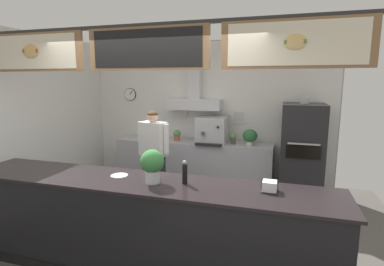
# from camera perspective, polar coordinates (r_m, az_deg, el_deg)

# --- Properties ---
(ground_plane) EXTENTS (6.24, 6.24, 0.00)m
(ground_plane) POSITION_cam_1_polar(r_m,az_deg,el_deg) (3.98, -7.18, -21.37)
(ground_plane) COLOR #514C47
(back_wall_assembly) EXTENTS (4.73, 2.78, 2.79)m
(back_wall_assembly) POSITION_cam_1_polar(r_m,az_deg,el_deg) (5.73, 2.25, 4.16)
(back_wall_assembly) COLOR #9E9E99
(back_wall_assembly) RESTS_ON ground_plane
(service_counter) EXTENTS (4.14, 0.74, 1.01)m
(service_counter) POSITION_cam_1_polar(r_m,az_deg,el_deg) (3.49, -9.58, -16.76)
(service_counter) COLOR black
(service_counter) RESTS_ON ground_plane
(back_prep_counter) EXTENTS (2.91, 0.55, 0.94)m
(back_prep_counter) POSITION_cam_1_polar(r_m,az_deg,el_deg) (5.75, 0.19, -6.24)
(back_prep_counter) COLOR #A3A5AD
(back_prep_counter) RESTS_ON ground_plane
(pizza_oven) EXTENTS (0.67, 0.74, 1.79)m
(pizza_oven) POSITION_cam_1_polar(r_m,az_deg,el_deg) (5.30, 19.90, -3.93)
(pizza_oven) COLOR #232326
(pizza_oven) RESTS_ON ground_plane
(shop_worker) EXTENTS (0.56, 0.31, 1.60)m
(shop_worker) POSITION_cam_1_polar(r_m,az_deg,el_deg) (4.74, -7.23, -4.93)
(shop_worker) COLOR #232328
(shop_worker) RESTS_ON ground_plane
(espresso_machine) EXTENTS (0.53, 0.53, 0.47)m
(espresso_machine) POSITION_cam_1_polar(r_m,az_deg,el_deg) (5.48, 3.77, 0.53)
(espresso_machine) COLOR #B7BABF
(espresso_machine) RESTS_ON back_prep_counter
(potted_thyme) EXTENTS (0.14, 0.14, 0.20)m
(potted_thyme) POSITION_cam_1_polar(r_m,az_deg,el_deg) (5.70, -2.87, -0.33)
(potted_thyme) COLOR #9E563D
(potted_thyme) RESTS_ON back_prep_counter
(potted_sage) EXTENTS (0.13, 0.13, 0.20)m
(potted_sage) POSITION_cam_1_polar(r_m,az_deg,el_deg) (5.44, 7.73, -0.88)
(potted_sage) COLOR #4C4C51
(potted_sage) RESTS_ON back_prep_counter
(potted_rosemary) EXTENTS (0.26, 0.26, 0.28)m
(potted_rosemary) POSITION_cam_1_polar(r_m,az_deg,el_deg) (5.41, 10.87, -0.62)
(potted_rosemary) COLOR beige
(potted_rosemary) RESTS_ON back_prep_counter
(napkin_holder) EXTENTS (0.16, 0.16, 0.12)m
(napkin_holder) POSITION_cam_1_polar(r_m,az_deg,el_deg) (3.03, 14.40, -9.76)
(napkin_holder) COLOR #262628
(napkin_holder) RESTS_ON service_counter
(condiment_plate) EXTENTS (0.19, 0.19, 0.01)m
(condiment_plate) POSITION_cam_1_polar(r_m,az_deg,el_deg) (3.49, -13.52, -7.81)
(condiment_plate) COLOR white
(condiment_plate) RESTS_ON service_counter
(pepper_grinder) EXTENTS (0.05, 0.05, 0.25)m
(pepper_grinder) POSITION_cam_1_polar(r_m,az_deg,el_deg) (3.12, -1.36, -7.40)
(pepper_grinder) COLOR black
(pepper_grinder) RESTS_ON service_counter
(basil_vase) EXTENTS (0.25, 0.25, 0.35)m
(basil_vase) POSITION_cam_1_polar(r_m,az_deg,el_deg) (3.15, -7.48, -5.91)
(basil_vase) COLOR silver
(basil_vase) RESTS_ON service_counter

